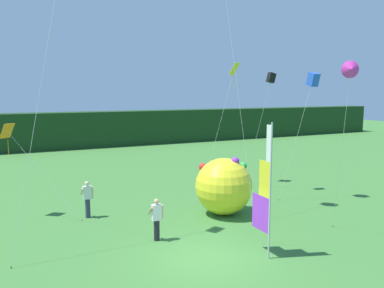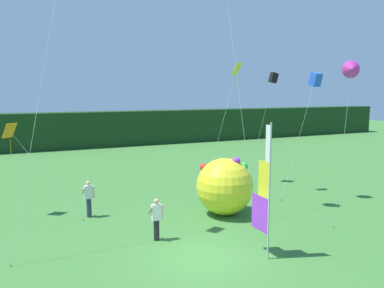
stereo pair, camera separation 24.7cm
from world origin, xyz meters
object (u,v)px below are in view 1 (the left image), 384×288
kite_yellow_diamond_1 (233,76)px  kite_magenta_delta_5 (351,70)px  kite_black_box_6 (271,79)px  banner_flag (265,193)px  person_near_banner (157,218)px  kite_orange_diamond_2 (11,136)px  inflatable_balloon (224,186)px  kite_blue_box_0 (313,80)px  person_mid_field (87,198)px

kite_yellow_diamond_1 → kite_magenta_delta_5: bearing=-96.9°
kite_magenta_delta_5 → kite_black_box_6: bearing=74.2°
banner_flag → person_near_banner: (-2.88, 2.88, -1.37)m
banner_flag → kite_orange_diamond_2: 11.48m
person_near_banner → kite_orange_diamond_2: 7.85m
banner_flag → inflatable_balloon: banner_flag is taller
kite_blue_box_0 → kite_magenta_delta_5: bearing=-120.7°
banner_flag → kite_black_box_6: (5.53, 7.15, 4.14)m
kite_blue_box_0 → kite_yellow_diamond_1: bearing=111.6°
person_near_banner → inflatable_balloon: size_ratio=0.60×
person_near_banner → person_mid_field: person_mid_field is taller
kite_magenta_delta_5 → person_mid_field: bearing=139.2°
person_mid_field → banner_flag: bearing=-55.0°
person_near_banner → person_mid_field: size_ratio=0.98×
banner_flag → person_near_banner: size_ratio=2.85×
kite_yellow_diamond_1 → person_mid_field: bearing=-162.6°
banner_flag → kite_blue_box_0: bearing=37.1°
kite_blue_box_0 → kite_black_box_6: kite_black_box_6 is taller
kite_blue_box_0 → kite_orange_diamond_2: bearing=166.4°
person_mid_field → kite_blue_box_0: size_ratio=0.25×
person_mid_field → kite_blue_box_0: bearing=-9.3°
kite_yellow_diamond_1 → kite_orange_diamond_2: (-12.34, -1.33, -2.91)m
inflatable_balloon → person_near_banner: bearing=-156.9°
banner_flag → kite_yellow_diamond_1: kite_yellow_diamond_1 is taller
kite_orange_diamond_2 → kite_magenta_delta_5: kite_magenta_delta_5 is taller
person_near_banner → inflatable_balloon: 4.30m
inflatable_balloon → kite_magenta_delta_5: (2.38, -4.84, 5.10)m
kite_magenta_delta_5 → banner_flag: bearing=175.3°
inflatable_balloon → kite_blue_box_0: kite_blue_box_0 is taller
kite_yellow_diamond_1 → kite_black_box_6: kite_yellow_diamond_1 is taller
person_mid_field → kite_orange_diamond_2: bearing=151.6°
person_near_banner → kite_blue_box_0: size_ratio=0.25×
kite_black_box_6 → kite_yellow_diamond_1: bearing=109.3°
person_mid_field → kite_orange_diamond_2: size_ratio=0.39×
kite_orange_diamond_2 → inflatable_balloon: bearing=-23.6°
person_near_banner → kite_blue_box_0: (9.41, 2.05, 5.39)m
person_near_banner → person_mid_field: 4.32m
inflatable_balloon → kite_yellow_diamond_1: kite_yellow_diamond_1 is taller
banner_flag → kite_blue_box_0: size_ratio=0.70×
banner_flag → kite_orange_diamond_2: size_ratio=1.09×
kite_magenta_delta_5 → person_near_banner: bearing=153.3°
banner_flag → kite_black_box_6: size_ratio=0.69×
person_near_banner → inflatable_balloon: (3.93, 1.68, 0.45)m
kite_orange_diamond_2 → person_mid_field: bearing=-28.4°
person_near_banner → inflatable_balloon: inflatable_balloon is taller
kite_black_box_6 → inflatable_balloon: bearing=-150.0°
person_near_banner → kite_blue_box_0: bearing=12.3°
person_mid_field → kite_magenta_delta_5: size_ratio=0.25×
kite_blue_box_0 → inflatable_balloon: bearing=-176.1°
kite_black_box_6 → kite_blue_box_0: bearing=-65.7°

